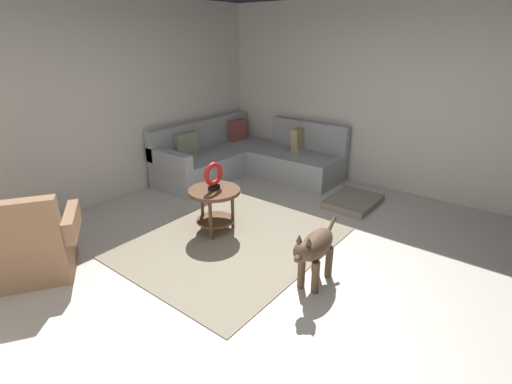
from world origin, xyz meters
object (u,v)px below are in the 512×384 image
(side_table, at_px, (215,199))
(dog_bed_mat, at_px, (353,201))
(dog, at_px, (315,249))
(sectional_couch, at_px, (246,159))
(torus_sculpture, at_px, (214,175))
(armchair, at_px, (35,247))

(side_table, distance_m, dog_bed_mat, 2.03)
(dog, bearing_deg, dog_bed_mat, -81.26)
(sectional_couch, xyz_separation_m, side_table, (-1.76, -0.97, 0.12))
(torus_sculpture, bearing_deg, sectional_couch, 28.96)
(dog_bed_mat, bearing_deg, dog, -166.11)
(side_table, height_order, dog_bed_mat, side_table)
(torus_sculpture, bearing_deg, side_table, 69.44)
(armchair, bearing_deg, dog_bed_mat, 7.43)
(armchair, distance_m, dog_bed_mat, 3.85)
(armchair, xyz_separation_m, dog_bed_mat, (3.46, -1.67, -0.28))
(dog_bed_mat, bearing_deg, armchair, 154.23)
(side_table, relative_size, torus_sculpture, 1.84)
(torus_sculpture, height_order, dog_bed_mat, torus_sculpture)
(armchair, height_order, dog_bed_mat, armchair)
(sectional_couch, xyz_separation_m, dog_bed_mat, (-0.01, -1.93, -0.25))
(sectional_couch, height_order, dog_bed_mat, sectional_couch)
(armchair, height_order, dog, armchair)
(armchair, relative_size, dog_bed_mat, 1.25)
(side_table, height_order, torus_sculpture, torus_sculpture)
(side_table, bearing_deg, armchair, 157.55)
(armchair, distance_m, dog, 2.64)
(sectional_couch, distance_m, armchair, 3.48)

